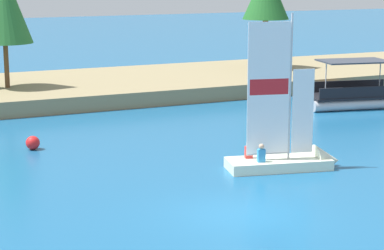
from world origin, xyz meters
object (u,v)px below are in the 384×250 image
wooden_dock (349,94)px  channel_buoy (33,143)px  sailboat (297,156)px  pontoon_boat (352,95)px  shoreline_tree_centre (3,4)px

wooden_dock → channel_buoy: size_ratio=9.19×
wooden_dock → sailboat: sailboat is taller
pontoon_boat → sailboat: bearing=-124.7°
sailboat → pontoon_boat: (9.80, 9.65, 0.22)m
pontoon_boat → shoreline_tree_centre: bearing=162.4°
sailboat → channel_buoy: bearing=152.7°
sailboat → pontoon_boat: bearing=57.0°
shoreline_tree_centre → pontoon_boat: size_ratio=1.20×
sailboat → channel_buoy: sailboat is taller
sailboat → pontoon_boat: sailboat is taller
sailboat → wooden_dock: bearing=59.1°
sailboat → shoreline_tree_centre: bearing=123.8°
wooden_dock → sailboat: bearing=-133.4°
shoreline_tree_centre → pontoon_boat: 20.12m
wooden_dock → shoreline_tree_centre: bearing=159.4°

